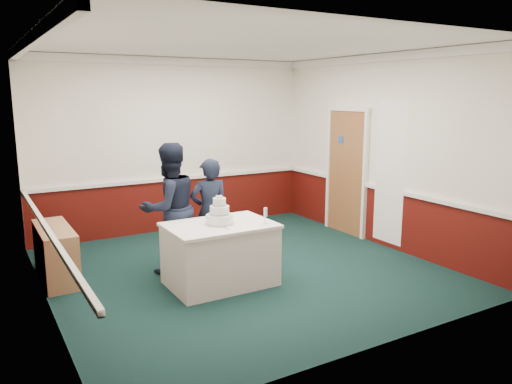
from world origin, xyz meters
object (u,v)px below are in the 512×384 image
cake_table (220,254)px  wedding_cake (220,215)px  person_woman (210,212)px  sideboard (56,253)px  cake_knife (225,228)px  champagne_flute (266,213)px  person_man (170,208)px

cake_table → wedding_cake: bearing=90.0°
cake_table → wedding_cake: wedding_cake is taller
wedding_cake → person_woman: 0.79m
sideboard → cake_knife: size_ratio=5.45×
champagne_flute → person_man: 1.37m
wedding_cake → person_woman: (0.21, 0.75, -0.14)m
sideboard → person_woman: bearing=-13.5°
sideboard → cake_table: (1.77, -1.23, 0.05)m
sideboard → wedding_cake: size_ratio=3.30×
champagne_flute → wedding_cake: bearing=150.8°
cake_table → person_man: 0.99m
person_man → wedding_cake: bearing=103.8°
sideboard → person_man: size_ratio=0.68×
sideboard → wedding_cake: bearing=-34.7°
cake_knife → champagne_flute: size_ratio=1.07×
sideboard → person_woman: person_woman is taller
wedding_cake → cake_knife: wedding_cake is taller
wedding_cake → sideboard: bearing=145.3°
sideboard → champagne_flute: champagne_flute is taller
champagne_flute → person_man: person_man is taller
cake_table → person_woman: (0.21, 0.75, 0.36)m
wedding_cake → person_man: bearing=115.0°
sideboard → cake_table: size_ratio=0.91×
wedding_cake → person_man: 0.86m
sideboard → cake_knife: (1.74, -1.43, 0.44)m
person_man → sideboard: bearing=-28.9°
wedding_cake → cake_knife: (-0.03, -0.20, -0.11)m
sideboard → cake_knife: 2.29m
cake_table → cake_knife: cake_knife is taller
cake_knife → champagne_flute: 0.55m
cake_knife → person_man: (-0.33, 0.98, 0.09)m
cake_knife → champagne_flute: champagne_flute is taller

